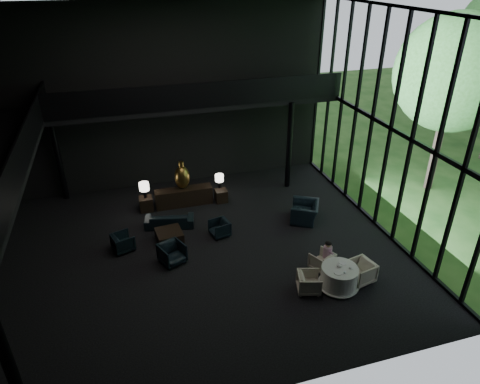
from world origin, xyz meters
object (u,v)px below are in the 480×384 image
object	(u,v)px
side_table_right	(221,196)
child	(328,249)
dining_table	(339,279)
side_table_left	(146,204)
lounge_armchair_west	(123,242)
table_lamp_right	(219,178)
bronze_urn	(182,177)
sofa	(169,218)
dining_chair_east	(361,270)
lounge_armchair_east	(220,228)
dining_chair_west	(309,282)
coffee_table	(169,236)
table_lamp_left	(144,187)
console	(184,197)
window_armchair	(305,208)
dining_chair_north	(322,261)
lounge_armchair_south	(172,252)

from	to	relation	value
side_table_right	child	distance (m)	5.98
dining_table	child	bearing A→B (deg)	85.72
side_table_left	lounge_armchair_west	distance (m)	2.85
side_table_left	table_lamp_right	xyz separation A→B (m)	(3.20, 0.07, 0.70)
dining_table	bronze_urn	bearing A→B (deg)	119.41
bronze_urn	lounge_armchair_west	xyz separation A→B (m)	(-2.67, -2.74, -0.95)
sofa	dining_chair_east	bearing A→B (deg)	149.21
lounge_armchair_east	dining_chair_west	world-z (taller)	dining_chair_west
coffee_table	dining_chair_west	size ratio (longest dim) A/B	1.37
table_lamp_left	child	distance (m)	7.89
console	window_armchair	world-z (taller)	window_armchair
side_table_left	dining_table	distance (m)	8.59
lounge_armchair_west	child	size ratio (longest dim) A/B	1.06
side_table_right	dining_chair_north	bearing A→B (deg)	-68.93
dining_chair_east	dining_chair_west	size ratio (longest dim) A/B	1.22
window_armchair	sofa	bearing A→B (deg)	-74.22
coffee_table	child	xyz separation A→B (m)	(4.89, -3.13, 0.56)
table_lamp_right	lounge_armchair_south	distance (m)	4.81
lounge_armchair_west	lounge_armchair_east	xyz separation A→B (m)	(3.56, -0.08, -0.03)
table_lamp_right	console	bearing A→B (deg)	-177.29
dining_chair_east	console	bearing A→B (deg)	-157.35
window_armchair	dining_chair_east	xyz separation A→B (m)	(0.19, -3.95, -0.18)
side_table_right	lounge_armchair_east	xyz separation A→B (m)	(-0.71, -2.55, 0.04)
console	side_table_left	world-z (taller)	console
side_table_left	dining_chair_west	distance (m)	7.92
dining_chair_north	lounge_armchair_south	bearing A→B (deg)	-45.41
lounge_armchair_east	dining_chair_west	xyz separation A→B (m)	(1.93, -3.86, 0.03)
table_lamp_left	side_table_right	distance (m)	3.31
dining_chair_north	dining_chair_east	distance (m)	1.31
bronze_urn	table_lamp_right	distance (m)	1.63
lounge_armchair_south	dining_table	distance (m)	5.64
sofa	dining_table	size ratio (longest dim) A/B	1.32
bronze_urn	side_table_left	distance (m)	1.88
sofa	dining_table	bearing A→B (deg)	144.21
bronze_urn	sofa	xyz separation A→B (m)	(-0.85, -1.59, -0.95)
sofa	side_table_left	bearing A→B (deg)	-51.01
bronze_urn	side_table_right	distance (m)	1.91
dining_table	lounge_armchair_east	bearing A→B (deg)	126.51
table_lamp_right	dining_table	bearing A→B (deg)	-71.83
table_lamp_left	child	bearing A→B (deg)	-45.90
coffee_table	table_lamp_left	bearing A→B (deg)	103.31
console	bronze_urn	bearing A→B (deg)	90.00
lounge_armchair_south	child	bearing A→B (deg)	-42.77
table_lamp_right	coffee_table	bearing A→B (deg)	-134.93
dining_chair_north	sofa	bearing A→B (deg)	-67.36
dining_chair_north	dining_chair_east	xyz separation A→B (m)	(0.91, -0.93, 0.10)
side_table_right	side_table_left	bearing A→B (deg)	176.97
sofa	dining_chair_east	size ratio (longest dim) A/B	2.11
coffee_table	bronze_urn	bearing A→B (deg)	69.16
bronze_urn	lounge_armchair_west	distance (m)	3.94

